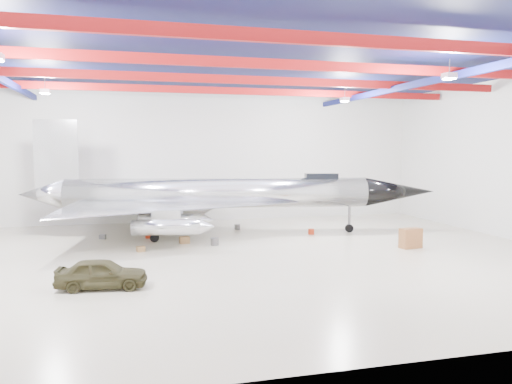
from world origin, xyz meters
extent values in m
plane|color=beige|center=(0.00, 0.00, 0.00)|extent=(40.00, 40.00, 0.00)
plane|color=silver|center=(0.00, 15.00, 5.50)|extent=(40.00, 0.00, 40.00)
plane|color=#0A0F38|center=(0.00, 0.00, 11.00)|extent=(40.00, 40.00, 0.00)
cube|color=maroon|center=(0.00, -9.00, 10.40)|extent=(39.50, 0.25, 0.50)
cube|color=maroon|center=(0.00, -3.00, 10.40)|extent=(39.50, 0.25, 0.50)
cube|color=maroon|center=(0.00, 3.00, 10.40)|extent=(39.50, 0.25, 0.50)
cube|color=maroon|center=(0.00, 9.00, 10.40)|extent=(39.50, 0.25, 0.50)
cube|color=#0D1251|center=(12.00, 0.00, 10.10)|extent=(0.25, 29.50, 0.40)
cube|color=silver|center=(10.00, -6.00, 9.70)|extent=(0.55, 0.55, 0.25)
cube|color=silver|center=(-10.00, 6.00, 9.70)|extent=(0.55, 0.55, 0.25)
cube|color=silver|center=(10.00, 6.00, 9.70)|extent=(0.55, 0.55, 0.25)
cylinder|color=silver|center=(1.11, 7.77, 2.99)|extent=(21.44, 5.61, 2.14)
cone|color=black|center=(14.30, 5.58, 2.99)|extent=(5.62, 2.98, 2.14)
cone|color=silver|center=(-11.01, 9.79, 2.99)|extent=(3.51, 2.63, 2.14)
cube|color=silver|center=(-9.96, 9.61, 5.77)|extent=(2.97, 0.62, 4.81)
cube|color=black|center=(8.50, 6.55, 4.12)|extent=(2.46, 1.23, 0.53)
cylinder|color=silver|center=(-3.01, 2.50, 1.50)|extent=(4.17, 1.61, 0.96)
cylinder|color=silver|center=(-2.58, 5.13, 1.50)|extent=(4.17, 1.61, 0.96)
cylinder|color=silver|center=(-1.52, 11.46, 1.50)|extent=(4.17, 1.61, 0.96)
cylinder|color=silver|center=(-1.09, 14.10, 1.50)|extent=(4.17, 1.61, 0.96)
cylinder|color=#59595B|center=(10.61, 6.20, 0.96)|extent=(0.19, 0.19, 1.92)
cylinder|color=black|center=(10.61, 6.20, 0.30)|extent=(0.63, 0.33, 0.60)
cylinder|color=#59595B|center=(-3.54, 5.84, 0.96)|extent=(0.19, 0.19, 1.92)
cylinder|color=black|center=(-3.54, 5.84, 0.30)|extent=(0.63, 0.33, 0.60)
cylinder|color=#59595B|center=(-2.67, 11.11, 0.96)|extent=(0.19, 0.19, 1.92)
cylinder|color=black|center=(-2.67, 11.11, 0.30)|extent=(0.63, 0.33, 0.60)
imported|color=#35311A|center=(-6.39, -4.72, 0.67)|extent=(4.10, 2.05, 1.34)
cube|color=brown|center=(11.79, -0.14, 0.62)|extent=(1.43, 0.86, 1.24)
cube|color=olive|center=(-4.52, 2.93, 0.16)|extent=(0.54, 0.48, 0.32)
cube|color=#A12810|center=(-3.81, 7.41, 0.17)|extent=(0.58, 0.51, 0.35)
cylinder|color=#59595B|center=(0.13, 3.78, 0.24)|extent=(0.68, 0.68, 0.47)
cube|color=#59595B|center=(-6.94, 7.99, 0.14)|extent=(0.49, 0.43, 0.28)
cylinder|color=#A12810|center=(7.58, 6.09, 0.20)|extent=(0.55, 0.55, 0.40)
cube|color=olive|center=(-1.67, 4.92, 0.22)|extent=(0.66, 0.55, 0.44)
cylinder|color=#59595B|center=(2.87, 9.57, 0.20)|extent=(0.57, 0.57, 0.40)
camera|label=1|loc=(-5.18, -27.39, 6.19)|focal=35.00mm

